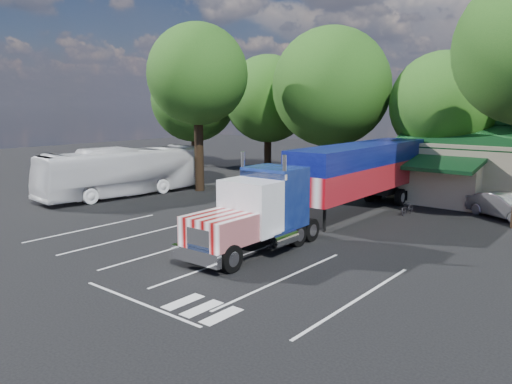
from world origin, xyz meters
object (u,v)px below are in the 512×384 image
Objects in this scene: woman at (229,244)px; tour_bus at (124,172)px; silver_sedan at (504,206)px; semi_truck at (339,177)px; bicycle at (407,208)px.

tour_bus reaches higher than woman.
silver_sedan is (6.79, 16.50, -0.12)m from woman.
semi_truck is 10.08m from woman.
woman is 18.18m from tour_bus.
tour_bus is (-16.27, -2.97, -0.75)m from semi_truck.
semi_truck is 9.97m from silver_sedan.
bicycle is at bearing -11.87° from woman.
woman is 17.84m from silver_sedan.
silver_sedan is at bearing 41.11° from semi_truck.
semi_truck is at bearing -120.59° from bicycle.
silver_sedan is (7.29, 6.57, -1.77)m from semi_truck.
tour_bus is at bearing -158.89° from bicycle.
semi_truck is 5.19m from bicycle.
tour_bus is at bearing -170.56° from semi_truck.
bicycle is (1.95, 14.00, -0.46)m from woman.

